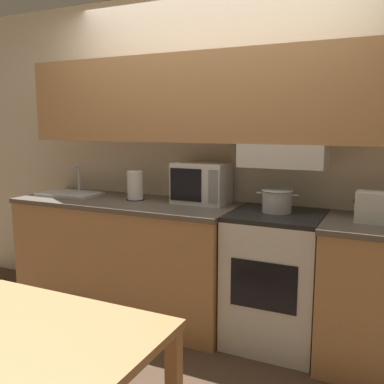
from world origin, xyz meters
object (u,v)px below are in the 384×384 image
sink_basin (70,193)px  paper_towel_roll (135,186)px  stove_range (275,278)px  microwave (201,183)px  dining_table (31,355)px  cooking_pot (277,200)px  toaster (381,207)px

sink_basin → paper_towel_roll: 0.63m
paper_towel_roll → stove_range: bearing=-1.3°
sink_basin → paper_towel_roll: sink_basin is taller
microwave → sink_basin: 1.17m
paper_towel_roll → dining_table: 1.86m
cooking_pot → dining_table: (-0.53, -1.71, -0.39)m
microwave → paper_towel_roll: microwave is taller
stove_range → toaster: size_ratio=3.06×
toaster → sink_basin: sink_basin is taller
dining_table → sink_basin: bearing=126.6°
microwave → toaster: microwave is taller
cooking_pot → microwave: (-0.61, 0.09, 0.07)m
toaster → paper_towel_roll: size_ratio=1.31×
cooking_pot → stove_range: bearing=-70.3°
cooking_pot → paper_towel_roll: 1.14m
sink_basin → paper_towel_roll: (0.62, 0.05, 0.10)m
paper_towel_roll → cooking_pot: bearing=0.5°
paper_towel_roll → dining_table: size_ratio=0.22×
stove_range → microwave: 0.89m
stove_range → sink_basin: sink_basin is taller
cooking_pot → paper_towel_roll: size_ratio=1.26×
sink_basin → paper_towel_roll: bearing=4.5°
dining_table → microwave: bearing=92.3°
cooking_pot → sink_basin: sink_basin is taller
toaster → paper_towel_roll: (-1.79, 0.04, 0.02)m
sink_basin → dining_table: (1.23, -1.66, -0.32)m
toaster → microwave: bearing=173.7°
stove_range → dining_table: bearing=-108.1°
cooking_pot → toaster: 0.66m
paper_towel_roll → sink_basin: bearing=-175.5°
stove_range → cooking_pot: size_ratio=3.20×
stove_range → cooking_pot: (-0.01, 0.04, 0.55)m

